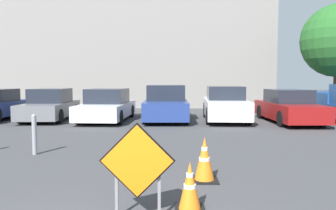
% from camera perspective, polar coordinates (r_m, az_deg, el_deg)
% --- Properties ---
extents(ground_plane, '(96.00, 96.00, 0.00)m').
position_cam_1_polar(ground_plane, '(12.71, -3.76, -3.78)').
color(ground_plane, '#3D3D3F').
extents(road_closed_sign, '(0.99, 0.20, 1.26)m').
position_cam_1_polar(road_closed_sign, '(4.31, -5.36, -11.07)').
color(road_closed_sign, black).
rests_on(road_closed_sign, ground_plane).
extents(traffic_cone_nearest, '(0.41, 0.41, 0.68)m').
position_cam_1_polar(traffic_cone_nearest, '(4.66, 3.81, -14.03)').
color(traffic_cone_nearest, black).
rests_on(traffic_cone_nearest, ground_plane).
extents(traffic_cone_second, '(0.48, 0.48, 0.79)m').
position_cam_1_polar(traffic_cone_second, '(5.96, 6.37, -9.42)').
color(traffic_cone_second, black).
rests_on(traffic_cone_second, ground_plane).
extents(parked_car_second, '(1.94, 4.20, 1.41)m').
position_cam_1_polar(parked_car_second, '(15.73, -19.82, -0.11)').
color(parked_car_second, slate).
rests_on(parked_car_second, ground_plane).
extents(parked_car_third, '(2.00, 4.54, 1.41)m').
position_cam_1_polar(parked_car_third, '(14.86, -10.52, -0.17)').
color(parked_car_third, silver).
rests_on(parked_car_third, ground_plane).
extents(parked_car_fourth, '(1.97, 4.30, 1.58)m').
position_cam_1_polar(parked_car_fourth, '(14.63, -0.36, 0.11)').
color(parked_car_fourth, navy).
rests_on(parked_car_fourth, ground_plane).
extents(parked_car_fifth, '(1.94, 4.32, 1.52)m').
position_cam_1_polar(parked_car_fifth, '(14.69, 9.91, 0.05)').
color(parked_car_fifth, white).
rests_on(parked_car_fifth, ground_plane).
extents(parked_car_sixth, '(1.88, 4.51, 1.40)m').
position_cam_1_polar(parked_car_sixth, '(14.86, 20.23, -0.35)').
color(parked_car_sixth, maroon).
rests_on(parked_car_sixth, ground_plane).
extents(bollard_nearest, '(0.12, 0.12, 0.99)m').
position_cam_1_polar(bollard_nearest, '(8.56, -22.25, -4.57)').
color(bollard_nearest, gray).
rests_on(bollard_nearest, ground_plane).
extents(building_facade_backdrop, '(22.26, 5.00, 7.83)m').
position_cam_1_polar(building_facade_backdrop, '(23.79, -10.44, 9.40)').
color(building_facade_backdrop, gray).
rests_on(building_facade_backdrop, ground_plane).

